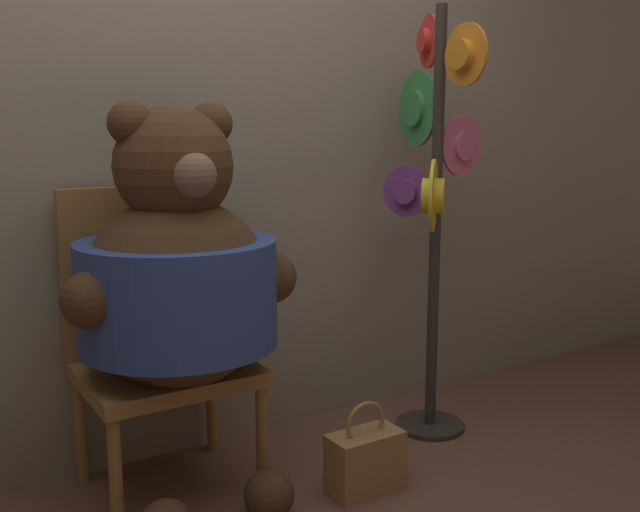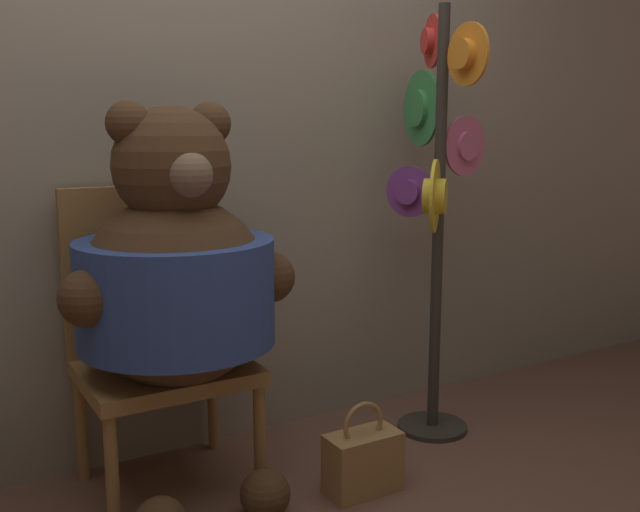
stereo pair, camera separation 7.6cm
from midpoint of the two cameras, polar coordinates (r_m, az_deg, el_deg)
The scene contains 5 objects.
wall_back at distance 2.65m, azimuth -14.14°, elevation 14.00°, with size 8.00×0.10×2.79m.
chair at distance 2.49m, azimuth -13.83°, elevation -6.05°, with size 0.54×0.47×1.01m.
teddy_bear at distance 2.29m, azimuth -12.18°, elevation -1.89°, with size 0.75×0.67×1.29m.
hat_display_rack at distance 2.80m, azimuth 8.34°, elevation 5.67°, with size 0.46×0.57×1.66m.
handbag_on_ground at distance 2.49m, azimuth 2.72°, elevation -16.00°, with size 0.25×0.13×0.32m.
Camera 1 is at (-0.88, -1.84, 1.21)m, focal length 40.00 mm.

